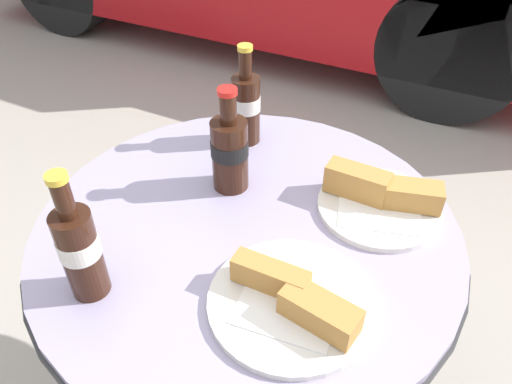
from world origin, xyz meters
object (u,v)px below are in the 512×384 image
Objects in this scene: cola_bottle_right at (246,106)px; cola_bottle_center at (80,249)px; lunch_plate_far at (293,300)px; bistro_table at (247,274)px; lunch_plate_near at (380,198)px; cola_bottle_left at (230,150)px.

cola_bottle_right is 0.97× the size of cola_bottle_center.
lunch_plate_far is (0.30, 0.11, -0.07)m from cola_bottle_center.
lunch_plate_far is at bearing 20.35° from cola_bottle_center.
lunch_plate_near is at bearing 38.15° from bistro_table.
lunch_plate_near is 0.29m from lunch_plate_far.
cola_bottle_center reaches higher than cola_bottle_right.
bistro_table is at bearing -47.75° from cola_bottle_left.
lunch_plate_far is at bearing -43.66° from cola_bottle_left.
bistro_table is 3.69× the size of cola_bottle_left.
cola_bottle_center reaches higher than lunch_plate_near.
cola_bottle_right is 0.86× the size of lunch_plate_far.
cola_bottle_right is at bearing 164.72° from lunch_plate_near.
bistro_table is 0.25m from lunch_plate_far.
lunch_plate_far is (0.23, -0.22, -0.07)m from cola_bottle_left.
cola_bottle_center reaches higher than cola_bottle_left.
cola_bottle_left is 0.30m from lunch_plate_near.
cola_bottle_center is at bearing -122.36° from bistro_table.
lunch_plate_far is (0.15, -0.13, 0.15)m from bistro_table.
cola_bottle_right is (-0.05, 0.16, 0.00)m from cola_bottle_left.
cola_bottle_right is 0.47m from lunch_plate_far.
cola_bottle_right reaches higher than lunch_plate_far.
cola_bottle_left reaches higher than lunch_plate_near.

